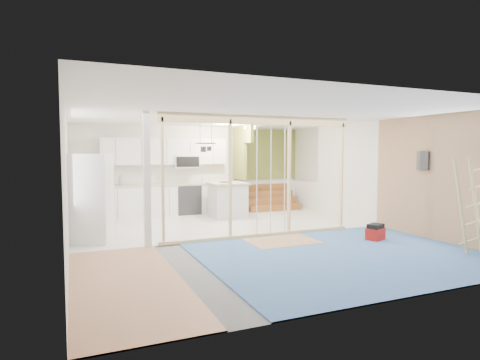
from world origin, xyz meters
name	(u,v)px	position (x,y,z in m)	size (l,w,h in m)	color
room	(248,177)	(0.00, 0.00, 1.30)	(7.01, 8.01, 2.61)	slate
floor_overlays	(250,237)	(0.07, 0.06, 0.01)	(7.00, 8.00, 0.03)	white
stud_frame	(236,163)	(-0.27, 0.00, 1.61)	(4.66, 0.14, 2.60)	beige
base_cabinets	(144,202)	(-1.61, 3.36, 0.47)	(4.45, 2.24, 0.93)	white
upper_cabinets	(168,152)	(-0.84, 3.82, 1.82)	(3.60, 0.41, 0.85)	white
green_partition	(260,180)	(2.04, 3.66, 0.94)	(2.25, 1.51, 2.60)	olive
pot_rack	(206,145)	(-0.31, 1.89, 2.00)	(0.52, 0.52, 0.72)	black
sheathing_panel	(449,179)	(3.48, -2.00, 1.30)	(0.02, 4.00, 2.60)	tan
electrical_panel	(423,161)	(3.43, -1.40, 1.65)	(0.04, 0.30, 0.40)	#343439
ceiling_light	(250,128)	(1.40, 3.00, 2.54)	(0.32, 0.32, 0.08)	#FFEABF
fridge	(91,199)	(-3.08, 0.85, 0.90)	(0.99, 0.96, 1.80)	white
island	(228,200)	(0.59, 2.70, 0.49)	(1.05, 1.05, 0.98)	silver
bowl	(224,181)	(0.48, 2.67, 1.02)	(0.28, 0.28, 0.07)	beige
soap_bottle_a	(121,179)	(-2.17, 3.76, 1.09)	(0.12, 0.12, 0.32)	#9EA1B0
soap_bottle_b	(204,179)	(0.18, 3.61, 1.04)	(0.09, 0.10, 0.21)	silver
toolbox	(375,233)	(2.35, -1.23, 0.17)	(0.44, 0.39, 0.35)	#9C130E
ladder	(470,206)	(3.10, -2.77, 0.87)	(0.92, 0.08, 1.70)	#CDBF7D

